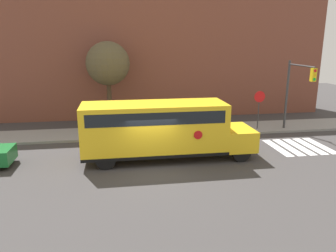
{
  "coord_description": "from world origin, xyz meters",
  "views": [
    {
      "loc": [
        -1.63,
        -15.44,
        6.24
      ],
      "look_at": [
        1.08,
        1.76,
        1.69
      ],
      "focal_mm": 35.0,
      "sensor_mm": 36.0,
      "label": 1
    }
  ],
  "objects": [
    {
      "name": "stop_sign",
      "position": [
        8.18,
        5.82,
        1.92
      ],
      "size": [
        0.78,
        0.1,
        2.86
      ],
      "color": "#38383A",
      "rests_on": "ground"
    },
    {
      "name": "sidewalk_strip",
      "position": [
        0.0,
        6.5,
        0.07
      ],
      "size": [
        44.0,
        3.0,
        0.15
      ],
      "color": "gray",
      "rests_on": "ground"
    },
    {
      "name": "school_bus",
      "position": [
        0.58,
        1.26,
        1.76
      ],
      "size": [
        9.19,
        2.57,
        3.07
      ],
      "color": "yellow",
      "rests_on": "ground"
    },
    {
      "name": "traffic_light",
      "position": [
        10.18,
        4.73,
        3.28
      ],
      "size": [
        0.28,
        3.15,
        4.93
      ],
      "color": "#38383A",
      "rests_on": "ground"
    },
    {
      "name": "tree_near_sidewalk",
      "position": [
        -2.19,
        9.07,
        4.6
      ],
      "size": [
        3.18,
        3.18,
        6.22
      ],
      "color": "#423323",
      "rests_on": "ground"
    },
    {
      "name": "ground_plane",
      "position": [
        0.0,
        0.0,
        0.0
      ],
      "size": [
        60.0,
        60.0,
        0.0
      ],
      "primitive_type": "plane",
      "color": "#3A3838"
    },
    {
      "name": "building_backdrop",
      "position": [
        0.0,
        13.0,
        5.29
      ],
      "size": [
        32.0,
        4.0,
        10.59
      ],
      "color": "brown",
      "rests_on": "ground"
    },
    {
      "name": "crosswalk_stripes",
      "position": [
        9.18,
        2.0,
        0.0
      ],
      "size": [
        3.3,
        3.2,
        0.01
      ],
      "color": "white",
      "rests_on": "ground"
    }
  ]
}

